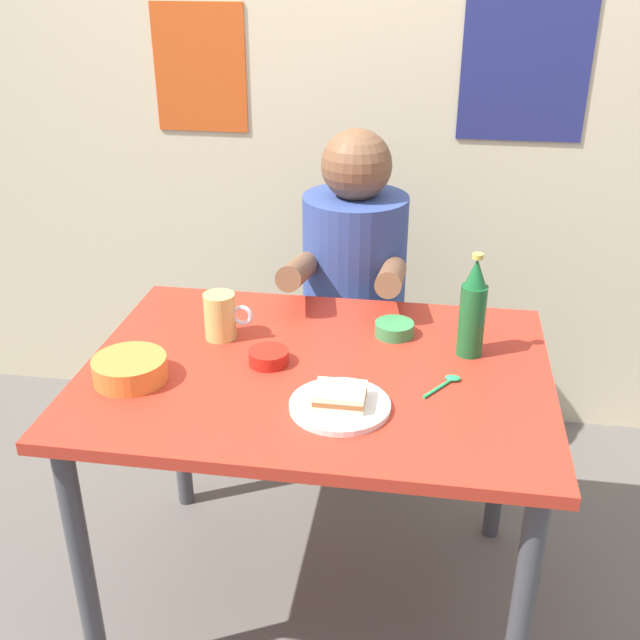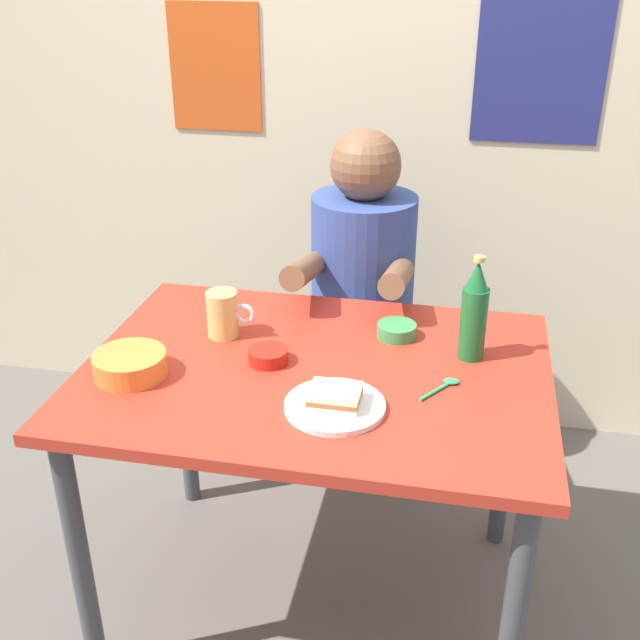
{
  "view_description": "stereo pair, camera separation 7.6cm",
  "coord_description": "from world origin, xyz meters",
  "px_view_note": "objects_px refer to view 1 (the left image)",
  "views": [
    {
      "loc": [
        0.25,
        -1.55,
        1.64
      ],
      "look_at": [
        0.0,
        0.05,
        0.84
      ],
      "focal_mm": 42.77,
      "sensor_mm": 36.0,
      "label": 1
    },
    {
      "loc": [
        0.33,
        -1.54,
        1.64
      ],
      "look_at": [
        0.0,
        0.05,
        0.84
      ],
      "focal_mm": 42.77,
      "sensor_mm": 36.0,
      "label": 2
    }
  ],
  "objects_px": {
    "sandwich": "(340,396)",
    "beer_mug": "(221,316)",
    "dining_table": "(317,400)",
    "stool": "(352,377)",
    "person_seated": "(354,262)",
    "beer_bottle": "(473,310)",
    "plate_orange": "(340,406)",
    "soup_bowl_orange": "(130,368)"
  },
  "relations": [
    {
      "from": "sandwich",
      "to": "beer_mug",
      "type": "bearing_deg",
      "value": 140.24
    },
    {
      "from": "dining_table",
      "to": "stool",
      "type": "distance_m",
      "value": 0.7
    },
    {
      "from": "person_seated",
      "to": "beer_bottle",
      "type": "relative_size",
      "value": 2.75
    },
    {
      "from": "dining_table",
      "to": "plate_orange",
      "type": "relative_size",
      "value": 5.0
    },
    {
      "from": "dining_table",
      "to": "plate_orange",
      "type": "distance_m",
      "value": 0.21
    },
    {
      "from": "stool",
      "to": "beer_bottle",
      "type": "height_order",
      "value": "beer_bottle"
    },
    {
      "from": "sandwich",
      "to": "beer_bottle",
      "type": "relative_size",
      "value": 0.42
    },
    {
      "from": "sandwich",
      "to": "soup_bowl_orange",
      "type": "relative_size",
      "value": 0.65
    },
    {
      "from": "beer_bottle",
      "to": "soup_bowl_orange",
      "type": "bearing_deg",
      "value": -162.22
    },
    {
      "from": "sandwich",
      "to": "soup_bowl_orange",
      "type": "distance_m",
      "value": 0.49
    },
    {
      "from": "dining_table",
      "to": "beer_mug",
      "type": "bearing_deg",
      "value": 156.72
    },
    {
      "from": "plate_orange",
      "to": "beer_mug",
      "type": "bearing_deg",
      "value": 140.24
    },
    {
      "from": "dining_table",
      "to": "beer_bottle",
      "type": "height_order",
      "value": "beer_bottle"
    },
    {
      "from": "plate_orange",
      "to": "dining_table",
      "type": "bearing_deg",
      "value": 114.64
    },
    {
      "from": "person_seated",
      "to": "beer_mug",
      "type": "relative_size",
      "value": 5.71
    },
    {
      "from": "beer_bottle",
      "to": "plate_orange",
      "type": "bearing_deg",
      "value": -133.45
    },
    {
      "from": "dining_table",
      "to": "beer_mug",
      "type": "relative_size",
      "value": 8.73
    },
    {
      "from": "beer_mug",
      "to": "soup_bowl_orange",
      "type": "xyz_separation_m",
      "value": [
        -0.15,
        -0.24,
        -0.03
      ]
    },
    {
      "from": "dining_table",
      "to": "sandwich",
      "type": "relative_size",
      "value": 10.0
    },
    {
      "from": "sandwich",
      "to": "stool",
      "type": "bearing_deg",
      "value": 94.42
    },
    {
      "from": "dining_table",
      "to": "sandwich",
      "type": "xyz_separation_m",
      "value": [
        0.08,
        -0.17,
        0.13
      ]
    },
    {
      "from": "dining_table",
      "to": "person_seated",
      "type": "xyz_separation_m",
      "value": [
        0.02,
        0.62,
        0.12
      ]
    },
    {
      "from": "stool",
      "to": "dining_table",
      "type": "bearing_deg",
      "value": -91.49
    },
    {
      "from": "beer_mug",
      "to": "stool",
      "type": "bearing_deg",
      "value": 61.6
    },
    {
      "from": "person_seated",
      "to": "plate_orange",
      "type": "xyz_separation_m",
      "value": [
        0.06,
        -0.79,
        -0.02
      ]
    },
    {
      "from": "person_seated",
      "to": "plate_orange",
      "type": "bearing_deg",
      "value": -85.51
    },
    {
      "from": "beer_mug",
      "to": "soup_bowl_orange",
      "type": "bearing_deg",
      "value": -122.51
    },
    {
      "from": "dining_table",
      "to": "stool",
      "type": "bearing_deg",
      "value": 88.51
    },
    {
      "from": "soup_bowl_orange",
      "to": "plate_orange",
      "type": "bearing_deg",
      "value": -5.48
    },
    {
      "from": "plate_orange",
      "to": "beer_mug",
      "type": "xyz_separation_m",
      "value": [
        -0.34,
        0.28,
        0.05
      ]
    },
    {
      "from": "plate_orange",
      "to": "beer_bottle",
      "type": "bearing_deg",
      "value": 46.55
    },
    {
      "from": "dining_table",
      "to": "stool",
      "type": "xyz_separation_m",
      "value": [
        0.02,
        0.63,
        -0.3
      ]
    },
    {
      "from": "stool",
      "to": "person_seated",
      "type": "bearing_deg",
      "value": -90.0
    },
    {
      "from": "person_seated",
      "to": "soup_bowl_orange",
      "type": "height_order",
      "value": "person_seated"
    },
    {
      "from": "person_seated",
      "to": "sandwich",
      "type": "relative_size",
      "value": 6.54
    },
    {
      "from": "sandwich",
      "to": "beer_bottle",
      "type": "distance_m",
      "value": 0.41
    },
    {
      "from": "dining_table",
      "to": "beer_bottle",
      "type": "xyz_separation_m",
      "value": [
        0.36,
        0.12,
        0.21
      ]
    },
    {
      "from": "sandwich",
      "to": "beer_bottle",
      "type": "xyz_separation_m",
      "value": [
        0.28,
        0.29,
        0.09
      ]
    },
    {
      "from": "person_seated",
      "to": "beer_bottle",
      "type": "xyz_separation_m",
      "value": [
        0.34,
        -0.5,
        0.09
      ]
    },
    {
      "from": "dining_table",
      "to": "sandwich",
      "type": "height_order",
      "value": "sandwich"
    },
    {
      "from": "stool",
      "to": "plate_orange",
      "type": "bearing_deg",
      "value": -85.58
    },
    {
      "from": "soup_bowl_orange",
      "to": "stool",
      "type": "bearing_deg",
      "value": 60.27
    }
  ]
}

